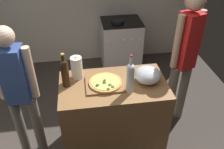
% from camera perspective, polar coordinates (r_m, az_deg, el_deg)
% --- Properties ---
extents(ground_plane, '(4.46, 3.30, 0.02)m').
position_cam_1_polar(ground_plane, '(3.59, -4.84, -7.41)').
color(ground_plane, '#3F3833').
extents(counter, '(1.11, 0.64, 0.93)m').
position_cam_1_polar(counter, '(2.73, 0.31, -10.11)').
color(counter, olive).
rests_on(counter, ground_plane).
extents(cutting_board, '(0.40, 0.32, 0.02)m').
position_cam_1_polar(cutting_board, '(2.41, -1.59, -2.25)').
color(cutting_board, olive).
rests_on(cutting_board, counter).
extents(pizza, '(0.33, 0.33, 0.03)m').
position_cam_1_polar(pizza, '(2.40, -1.59, -1.87)').
color(pizza, tan).
rests_on(pizza, cutting_board).
extents(mixing_bowl, '(0.27, 0.27, 0.17)m').
position_cam_1_polar(mixing_bowl, '(2.44, 8.54, -0.10)').
color(mixing_bowl, '#B2B2B7').
rests_on(mixing_bowl, counter).
extents(paper_towel_roll, '(0.12, 0.12, 0.24)m').
position_cam_1_polar(paper_towel_roll, '(2.48, -8.47, 1.64)').
color(paper_towel_roll, white).
rests_on(paper_towel_roll, counter).
extents(wine_bottle_clear, '(0.08, 0.08, 0.37)m').
position_cam_1_polar(wine_bottle_clear, '(2.35, -11.27, 0.66)').
color(wine_bottle_clear, '#331E0F').
rests_on(wine_bottle_clear, counter).
extents(wine_bottle_amber, '(0.08, 0.08, 0.41)m').
position_cam_1_polar(wine_bottle_amber, '(2.24, 4.41, -0.50)').
color(wine_bottle_amber, silver).
rests_on(wine_bottle_amber, counter).
extents(stove, '(0.66, 0.57, 0.92)m').
position_cam_1_polar(stove, '(4.21, 2.15, 7.17)').
color(stove, '#B7B7BC').
rests_on(stove, ground_plane).
extents(person_in_stripes, '(0.39, 0.22, 1.59)m').
position_cam_1_polar(person_in_stripes, '(2.56, -21.54, -3.32)').
color(person_in_stripes, slate).
rests_on(person_in_stripes, ground_plane).
extents(person_in_red, '(0.36, 0.26, 1.75)m').
position_cam_1_polar(person_in_red, '(2.87, 17.03, 4.47)').
color(person_in_red, slate).
rests_on(person_in_red, ground_plane).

